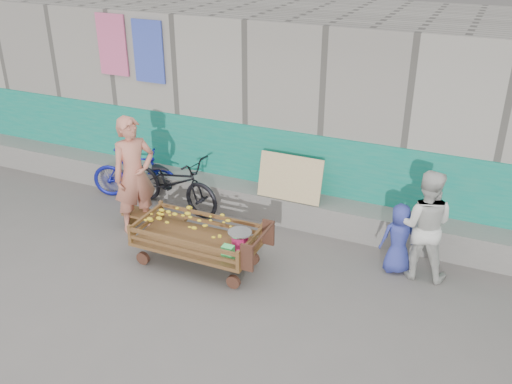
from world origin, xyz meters
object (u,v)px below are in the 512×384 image
at_px(bench, 155,219).
at_px(child, 399,239).
at_px(vendor_man, 134,175).
at_px(banana_cart, 194,231).
at_px(woman, 424,225).
at_px(bicycle_dark, 173,182).
at_px(bicycle_blue, 135,174).

relative_size(bench, child, 1.01).
height_order(vendor_man, child, vendor_man).
bearing_deg(vendor_man, banana_cart, -79.40).
distance_m(vendor_man, child, 3.91).
xyz_separation_m(banana_cart, woman, (2.86, 0.99, 0.24)).
bearing_deg(child, vendor_man, -19.95).
bearing_deg(bicycle_dark, bicycle_blue, 94.65).
bearing_deg(bench, bicycle_blue, 137.61).
relative_size(woman, bicycle_dark, 0.85).
xyz_separation_m(bench, child, (3.61, 0.39, 0.31)).
bearing_deg(bicycle_blue, banana_cart, -142.56).
relative_size(vendor_man, bicycle_dark, 1.00).
distance_m(bench, woman, 3.97).
bearing_deg(woman, bicycle_dark, -8.91).
distance_m(vendor_man, bicycle_dark, 0.93).
relative_size(woman, child, 1.54).
relative_size(bicycle_dark, bicycle_blue, 1.22).
relative_size(banana_cart, vendor_man, 1.01).
relative_size(bench, bicycle_dark, 0.56).
distance_m(bench, vendor_man, 0.76).
xyz_separation_m(child, bicycle_blue, (-4.51, 0.43, -0.05)).
xyz_separation_m(vendor_man, woman, (4.15, 0.48, -0.14)).
height_order(child, bicycle_blue, child).
bearing_deg(bicycle_dark, bench, -161.76).
bearing_deg(bicycle_blue, vendor_man, -160.40).
bearing_deg(banana_cart, child, 20.58).
xyz_separation_m(bench, woman, (3.90, 0.42, 0.58)).
relative_size(banana_cart, bicycle_dark, 1.01).
xyz_separation_m(child, bicycle_dark, (-3.72, 0.37, -0.02)).
distance_m(bench, child, 3.64).
height_order(bench, woman, woman).
bearing_deg(child, bench, -20.43).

